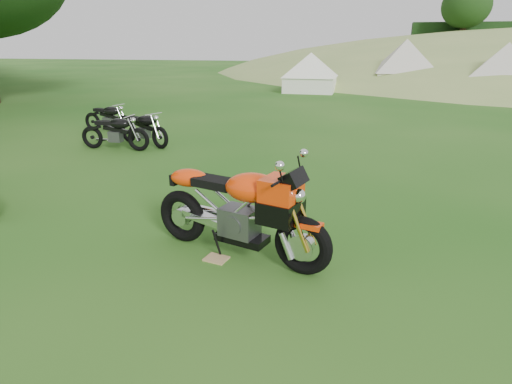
% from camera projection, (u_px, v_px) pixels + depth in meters
% --- Properties ---
extents(ground, '(120.00, 120.00, 0.00)m').
position_uv_depth(ground, '(235.00, 246.00, 5.51)').
color(ground, '#175111').
rests_on(ground, ground).
extents(sport_motorcycle, '(2.35, 1.21, 1.37)m').
position_uv_depth(sport_motorcycle, '(238.00, 203.00, 5.04)').
color(sport_motorcycle, '#ED3808').
rests_on(sport_motorcycle, ground).
extents(plywood_board, '(0.31, 0.27, 0.02)m').
position_uv_depth(plywood_board, '(216.00, 259.00, 5.15)').
color(plywood_board, tan).
rests_on(plywood_board, ground).
extents(vintage_moto_b, '(1.75, 1.08, 0.91)m').
position_uv_depth(vintage_moto_b, '(143.00, 128.00, 10.76)').
color(vintage_moto_b, black).
rests_on(vintage_moto_b, ground).
extents(vintage_moto_c, '(1.73, 0.41, 0.91)m').
position_uv_depth(vintage_moto_c, '(114.00, 131.00, 10.32)').
color(vintage_moto_c, black).
rests_on(vintage_moto_c, ground).
extents(vintage_moto_d, '(1.74, 0.72, 0.89)m').
position_uv_depth(vintage_moto_d, '(108.00, 117.00, 12.34)').
color(vintage_moto_d, black).
rests_on(vintage_moto_d, ground).
extents(tent_left, '(2.63, 2.63, 2.23)m').
position_uv_depth(tent_left, '(311.00, 70.00, 22.59)').
color(tent_left, white).
rests_on(tent_left, ground).
extents(tent_mid, '(3.20, 3.20, 2.68)m').
position_uv_depth(tent_mid, '(405.00, 65.00, 23.87)').
color(tent_mid, beige).
rests_on(tent_mid, ground).
extents(tent_right, '(3.62, 3.62, 2.56)m').
position_uv_depth(tent_right, '(505.00, 69.00, 20.70)').
color(tent_right, beige).
rests_on(tent_right, ground).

